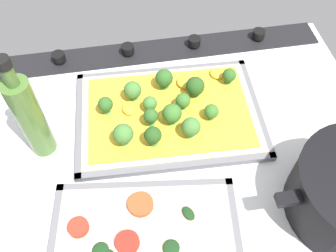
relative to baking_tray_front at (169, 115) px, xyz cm
name	(u,v)px	position (x,y,z in cm)	size (l,w,h in cm)	color
ground_plane	(185,160)	(-1.43, 9.26, -1.87)	(74.76, 62.69, 3.00)	silver
stove_control_panel	(161,49)	(-1.43, -18.58, 0.19)	(71.77, 7.00, 2.60)	black
baking_tray_front	(169,115)	(0.00, 0.00, 0.00)	(36.71, 26.17, 1.30)	slate
broccoli_pizza	(168,110)	(0.22, 0.03, 1.77)	(34.20, 23.66, 5.80)	beige
baking_tray_back	(145,252)	(7.98, 25.37, 0.01)	(32.51, 26.97, 1.30)	slate
veggie_pizza_back	(143,250)	(8.33, 25.24, 0.71)	(29.83, 24.29, 1.90)	beige
oil_bottle	(30,116)	(23.76, 3.05, 8.90)	(4.44, 4.44, 22.26)	#476B2D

